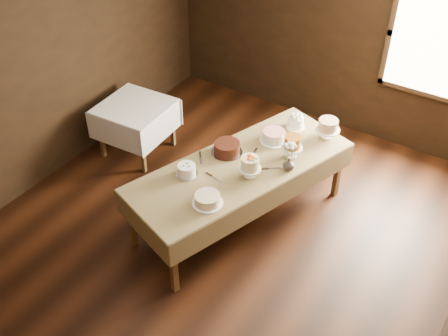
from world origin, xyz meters
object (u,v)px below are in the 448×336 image
Objects in this scene: display_table at (241,170)px; cake_server_a at (217,179)px; cake_lattice at (274,137)px; cake_chocolate at (227,148)px; cake_server_d at (276,168)px; cake_server_e at (201,160)px; flower_vase at (289,164)px; cake_flowers at (250,168)px; cake_caramel at (292,148)px; cake_server_c at (255,151)px; side_table at (135,111)px; cake_speckled at (328,129)px; cake_swirl at (187,170)px; cake_meringue at (296,122)px; cake_cream at (207,200)px.

display_table is 0.36m from cake_server_a.
cake_chocolate reaches higher than cake_lattice.
cake_server_d and cake_server_e have the same top height.
cake_chocolate and flower_vase have the same top height.
cake_lattice is at bearing 97.84° from cake_flowers.
display_table is at bearing 148.72° from cake_flowers.
cake_caramel is 0.94m from cake_server_a.
cake_server_a is 1.00× the size of cake_server_e.
cake_caramel is 1.16× the size of cake_server_a.
cake_server_c is at bearing 37.03° from cake_chocolate.
side_table is at bearing 167.80° from cake_server_a.
display_table is 1.17m from cake_speckled.
cake_swirl is (-0.48, -1.06, 0.00)m from cake_lattice.
cake_flowers reaches higher than cake_server_e.
cake_speckled is (0.41, 0.02, 0.04)m from cake_meringue.
display_table is 0.54m from flower_vase.
cake_flowers is 0.46m from cake_server_c.
cake_cream is 1.02m from cake_server_c.
cake_caramel is at bearing -67.33° from cake_meringue.
cake_server_e is (-0.01, 0.29, -0.06)m from cake_swirl.
cake_meringue is 1.56m from cake_swirl.
cake_flowers is 1.07× the size of cake_server_c.
cake_lattice is 0.35m from cake_caramel.
display_table is 11.59× the size of cake_server_d.
cake_flowers reaches higher than cake_swirl.
cake_flowers is at bearing -82.16° from cake_lattice.
cake_chocolate is (-0.33, -0.50, 0.01)m from cake_lattice.
flower_vase is (0.56, 0.57, 0.06)m from cake_server_a.
cake_cream is 1.34× the size of cake_server_a.
cake_caramel is 0.60m from cake_flowers.
cake_caramel reaches higher than cake_flowers.
cake_swirl is at bearing -36.24° from cake_server_e.
cake_caramel is at bearing 110.22° from flower_vase.
display_table is 1.02m from cake_meringue.
cake_server_a is (0.32, 0.11, -0.06)m from cake_swirl.
display_table is 9.99× the size of cake_caramel.
cake_meringue reaches higher than cake_server_c.
cake_meringue is 1.04× the size of cake_server_a.
display_table is at bearing 72.76° from cake_server_e.
cake_server_d reaches higher than side_table.
cake_caramel is 1.01× the size of cake_swirl.
cake_meringue is 0.83m from flower_vase.
cake_server_e is at bearing -142.38° from cake_caramel.
cake_chocolate is (-0.64, -0.34, -0.05)m from cake_caramel.
cake_speckled reaches higher than cake_server_d.
cake_meringue is 0.40m from cake_lattice.
cake_chocolate is (1.64, -0.29, 0.22)m from side_table.
cake_flowers is (0.01, -1.10, 0.04)m from cake_meringue.
cake_meringue is at bearing 16.28° from side_table.
cake_server_a is at bearing -99.72° from cake_lattice.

